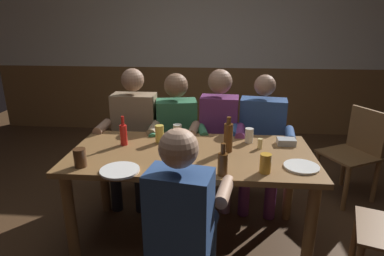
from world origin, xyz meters
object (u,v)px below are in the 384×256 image
at_px(person_1, 177,132).
at_px(dining_table, 191,165).
at_px(person_4, 184,213).
at_px(bottle_1, 124,134).
at_px(person_3, 261,136).
at_px(pint_glass_4, 249,135).
at_px(person_2, 218,131).
at_px(table_candle, 260,144).
at_px(plate_0, 120,170).
at_px(pint_glass_2, 177,131).
at_px(chair_empty_near_right, 355,151).
at_px(condiment_caddy, 286,142).
at_px(pint_glass_1, 160,134).
at_px(person_0, 133,129).
at_px(pint_glass_3, 80,158).
at_px(bottle_0, 228,137).
at_px(pint_glass_0, 265,163).
at_px(plate_1, 301,167).
at_px(bottle_2, 223,163).

bearing_deg(person_1, dining_table, 96.12).
relative_size(person_4, bottle_1, 5.04).
bearing_deg(person_1, person_3, 169.71).
distance_m(bottle_1, pint_glass_4, 0.99).
xyz_separation_m(dining_table, person_2, (0.20, 0.66, 0.05)).
height_order(table_candle, plate_0, table_candle).
bearing_deg(pint_glass_2, chair_empty_near_right, 17.28).
height_order(person_4, chair_empty_near_right, person_4).
bearing_deg(plate_0, bottle_1, 102.47).
distance_m(person_1, person_3, 0.79).
bearing_deg(condiment_caddy, pint_glass_1, -177.68).
xyz_separation_m(person_1, condiment_caddy, (0.92, -0.44, 0.10)).
height_order(condiment_caddy, plate_0, condiment_caddy).
bearing_deg(dining_table, table_candle, 12.69).
height_order(person_0, person_3, person_0).
height_order(bottle_1, pint_glass_3, bottle_1).
xyz_separation_m(person_4, pint_glass_4, (0.43, 0.89, 0.16)).
xyz_separation_m(person_3, chair_empty_near_right, (0.92, 0.16, -0.19)).
bearing_deg(person_4, plate_0, 157.64).
bearing_deg(pint_glass_1, bottle_0, -14.32).
xyz_separation_m(table_candle, pint_glass_3, (-1.24, -0.42, 0.02)).
bearing_deg(plate_0, bottle_0, 29.47).
bearing_deg(bottle_1, pint_glass_1, 14.14).
bearing_deg(pint_glass_0, person_2, 107.80).
bearing_deg(dining_table, person_0, 132.89).
bearing_deg(condiment_caddy, table_candle, -155.04).
height_order(person_3, pint_glass_2, person_3).
distance_m(dining_table, pint_glass_4, 0.53).
bearing_deg(pint_glass_0, person_1, 126.21).
distance_m(plate_1, pint_glass_0, 0.27).
distance_m(pint_glass_0, pint_glass_2, 0.87).
height_order(person_0, condiment_caddy, person_0).
bearing_deg(pint_glass_1, bottle_1, -165.86).
bearing_deg(bottle_1, chair_empty_near_right, 18.81).
bearing_deg(dining_table, plate_0, -140.34).
distance_m(plate_0, pint_glass_3, 0.29).
relative_size(person_4, chair_empty_near_right, 1.34).
bearing_deg(pint_glass_3, plate_0, -10.61).
xyz_separation_m(condiment_caddy, pint_glass_1, (-1.00, -0.04, 0.05)).
height_order(person_1, pint_glass_2, person_1).
bearing_deg(chair_empty_near_right, pint_glass_4, 89.64).
relative_size(bottle_2, pint_glass_0, 1.68).
bearing_deg(person_4, dining_table, 101.44).
bearing_deg(table_candle, bottle_0, -162.49).
height_order(dining_table, bottle_0, bottle_0).
xyz_separation_m(person_0, bottle_2, (0.84, -1.01, 0.14)).
relative_size(person_1, pint_glass_4, 10.46).
bearing_deg(person_3, bottle_0, 70.00).
bearing_deg(person_2, plate_1, 127.05).
height_order(plate_0, pint_glass_1, pint_glass_1).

